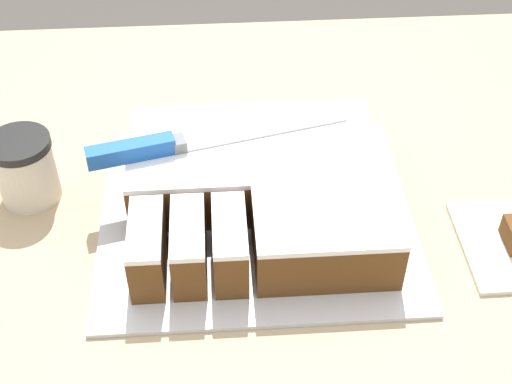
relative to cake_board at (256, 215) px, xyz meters
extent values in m
cube|color=silver|center=(0.00, 0.00, 0.00)|extent=(0.39, 0.35, 0.01)
cube|color=brown|center=(0.00, 0.06, 0.04)|extent=(0.31, 0.17, 0.07)
cube|color=white|center=(0.00, 0.06, 0.07)|extent=(0.31, 0.17, 0.01)
cube|color=brown|center=(0.07, -0.08, 0.04)|extent=(0.17, 0.11, 0.07)
cube|color=white|center=(0.07, -0.08, 0.07)|extent=(0.17, 0.11, 0.01)
cube|color=brown|center=(-0.13, -0.09, 0.04)|extent=(0.04, 0.10, 0.07)
cube|color=white|center=(-0.13, -0.09, 0.07)|extent=(0.04, 0.10, 0.01)
cube|color=brown|center=(-0.08, -0.09, 0.04)|extent=(0.04, 0.10, 0.07)
cube|color=white|center=(-0.08, -0.09, 0.07)|extent=(0.04, 0.10, 0.01)
cube|color=brown|center=(-0.04, -0.09, 0.04)|extent=(0.04, 0.10, 0.07)
cube|color=white|center=(-0.04, -0.09, 0.07)|extent=(0.04, 0.10, 0.01)
cube|color=silver|center=(0.01, 0.07, 0.08)|extent=(0.22, 0.07, 0.00)
cube|color=slate|center=(-0.09, 0.05, 0.08)|extent=(0.02, 0.03, 0.02)
cube|color=#1E59B2|center=(-0.15, 0.03, 0.09)|extent=(0.11, 0.05, 0.02)
cylinder|color=beige|center=(-0.29, 0.06, 0.04)|extent=(0.08, 0.08, 0.08)
cylinder|color=black|center=(-0.29, 0.06, 0.08)|extent=(0.08, 0.08, 0.01)
camera|label=1|loc=(-0.04, -0.64, 0.64)|focal=50.00mm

